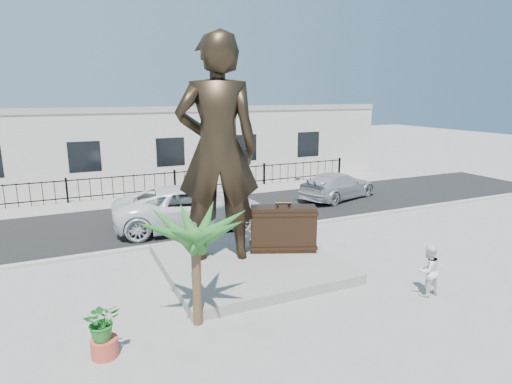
{
  "coord_description": "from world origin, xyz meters",
  "views": [
    {
      "loc": [
        -5.59,
        -10.17,
        5.38
      ],
      "look_at": [
        0.0,
        2.0,
        2.3
      ],
      "focal_mm": 30.0,
      "sensor_mm": 36.0,
      "label": 1
    }
  ],
  "objects_px": {
    "tourist": "(428,270)",
    "car_white": "(192,207)",
    "suitcase": "(283,229)",
    "statue": "(218,150)"
  },
  "relations": [
    {
      "from": "tourist",
      "to": "car_white",
      "type": "bearing_deg",
      "value": -64.57
    },
    {
      "from": "tourist",
      "to": "car_white",
      "type": "xyz_separation_m",
      "value": [
        -4.1,
        8.54,
        0.15
      ]
    },
    {
      "from": "car_white",
      "to": "suitcase",
      "type": "bearing_deg",
      "value": -149.69
    },
    {
      "from": "statue",
      "to": "car_white",
      "type": "relative_size",
      "value": 1.11
    },
    {
      "from": "statue",
      "to": "tourist",
      "type": "distance_m",
      "value": 6.87
    },
    {
      "from": "statue",
      "to": "suitcase",
      "type": "relative_size",
      "value": 3.22
    },
    {
      "from": "suitcase",
      "to": "tourist",
      "type": "relative_size",
      "value": 1.48
    },
    {
      "from": "suitcase",
      "to": "car_white",
      "type": "height_order",
      "value": "suitcase"
    },
    {
      "from": "suitcase",
      "to": "statue",
      "type": "bearing_deg",
      "value": -166.49
    },
    {
      "from": "suitcase",
      "to": "tourist",
      "type": "distance_m",
      "value": 4.62
    }
  ]
}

